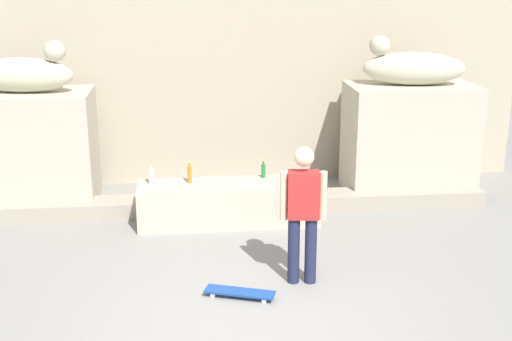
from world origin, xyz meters
TOP-DOWN VIEW (x-y plane):
  - ground_plane at (0.00, 0.00)m, footprint 40.00×40.00m
  - facade_wall at (0.00, 5.45)m, footprint 10.28×0.60m
  - pedestal_left at (-3.01, 4.23)m, footprint 2.01×1.15m
  - pedestal_right at (3.01, 4.23)m, footprint 2.01×1.15m
  - statue_reclining_left at (-2.97, 4.23)m, footprint 1.67×0.81m
  - statue_reclining_right at (2.97, 4.24)m, footprint 1.67×0.80m
  - ledge_block at (0.00, 3.13)m, footprint 2.60×0.69m
  - skater at (0.74, 1.12)m, footprint 0.54×0.24m
  - skateboard at (-0.03, 0.81)m, footprint 0.82×0.45m
  - bottle_green at (0.53, 3.35)m, footprint 0.06×0.06m
  - bottle_clear at (-1.10, 3.20)m, footprint 0.07×0.07m
  - bottle_orange at (-0.55, 3.20)m, footprint 0.06×0.06m
  - stair_step at (0.00, 3.64)m, footprint 8.02×0.50m

SIDE VIEW (x-z plane):
  - ground_plane at x=0.00m, z-range 0.00..0.00m
  - skateboard at x=-0.03m, z-range 0.02..0.10m
  - stair_step at x=0.00m, z-range 0.00..0.23m
  - ledge_block at x=0.00m, z-range 0.00..0.61m
  - bottle_green at x=0.53m, z-range 0.59..0.85m
  - bottle_clear at x=-1.10m, z-range 0.59..0.88m
  - bottle_orange at x=-0.55m, z-range 0.59..0.90m
  - pedestal_left at x=-3.01m, z-range 0.00..1.79m
  - pedestal_right at x=3.01m, z-range 0.00..1.79m
  - skater at x=0.74m, z-range 0.09..1.76m
  - statue_reclining_left at x=-2.97m, z-range 1.68..2.46m
  - statue_reclining_right at x=2.97m, z-range 1.68..2.46m
  - facade_wall at x=0.00m, z-range 0.00..5.46m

